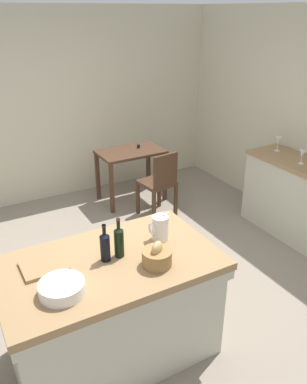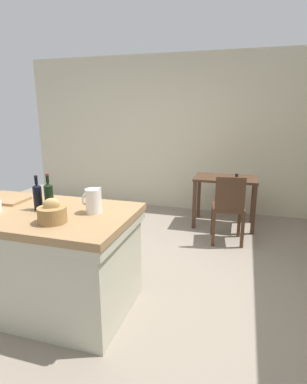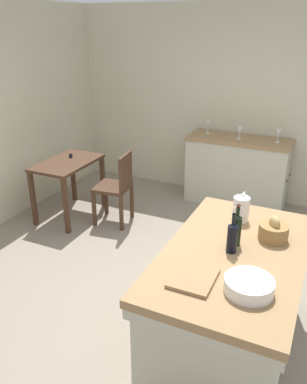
{
  "view_description": "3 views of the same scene",
  "coord_description": "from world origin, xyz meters",
  "px_view_note": "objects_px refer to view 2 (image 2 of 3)",
  "views": [
    {
      "loc": [
        -1.28,
        -2.78,
        2.53
      ],
      "look_at": [
        0.47,
        0.35,
        0.85
      ],
      "focal_mm": 36.63,
      "sensor_mm": 36.0,
      "label": 1
    },
    {
      "loc": [
        1.19,
        -2.64,
        1.69
      ],
      "look_at": [
        0.31,
        0.33,
        0.87
      ],
      "focal_mm": 28.68,
      "sensor_mm": 36.0,
      "label": 2
    },
    {
      "loc": [
        -2.74,
        -1.06,
        2.34
      ],
      "look_at": [
        0.38,
        0.41,
        0.84
      ],
      "focal_mm": 36.4,
      "sensor_mm": 36.0,
      "label": 3
    }
  ],
  "objects_px": {
    "writing_desk": "(225,185)",
    "wooden_chair": "(228,207)",
    "cutting_board": "(9,200)",
    "island_table": "(43,255)",
    "wine_bottle_dark": "(49,196)",
    "wine_bottle_amber": "(38,196)",
    "pitcher": "(93,201)",
    "bread_basket": "(52,214)"
  },
  "relations": [
    {
      "from": "island_table",
      "to": "pitcher",
      "type": "height_order",
      "value": "pitcher"
    },
    {
      "from": "bread_basket",
      "to": "cutting_board",
      "type": "bearing_deg",
      "value": 153.23
    },
    {
      "from": "writing_desk",
      "to": "wooden_chair",
      "type": "distance_m",
      "value": 0.67
    },
    {
      "from": "cutting_board",
      "to": "wine_bottle_amber",
      "type": "height_order",
      "value": "wine_bottle_amber"
    },
    {
      "from": "wooden_chair",
      "to": "bread_basket",
      "type": "relative_size",
      "value": 4.29
    },
    {
      "from": "island_table",
      "to": "bread_basket",
      "type": "xyz_separation_m",
      "value": [
        0.28,
        -0.21,
        0.48
      ]
    },
    {
      "from": "island_table",
      "to": "wine_bottle_amber",
      "type": "xyz_separation_m",
      "value": [
        -0.02,
        0.03,
        0.53
      ]
    },
    {
      "from": "cutting_board",
      "to": "island_table",
      "type": "bearing_deg",
      "value": -19.35
    },
    {
      "from": "wine_bottle_amber",
      "to": "bread_basket",
      "type": "bearing_deg",
      "value": -38.32
    },
    {
      "from": "wine_bottle_dark",
      "to": "wine_bottle_amber",
      "type": "xyz_separation_m",
      "value": [
        -0.11,
        -0.0,
        -0.01
      ]
    },
    {
      "from": "wine_bottle_amber",
      "to": "wine_bottle_dark",
      "type": "bearing_deg",
      "value": 0.23
    },
    {
      "from": "wooden_chair",
      "to": "pitcher",
      "type": "bearing_deg",
      "value": -119.91
    },
    {
      "from": "writing_desk",
      "to": "bread_basket",
      "type": "xyz_separation_m",
      "value": [
        -1.1,
        -2.68,
        0.33
      ]
    },
    {
      "from": "wooden_chair",
      "to": "wine_bottle_dark",
      "type": "height_order",
      "value": "wine_bottle_dark"
    },
    {
      "from": "writing_desk",
      "to": "pitcher",
      "type": "bearing_deg",
      "value": -110.84
    },
    {
      "from": "cutting_board",
      "to": "writing_desk",
      "type": "bearing_deg",
      "value": 52.04
    },
    {
      "from": "writing_desk",
      "to": "bread_basket",
      "type": "distance_m",
      "value": 2.91
    },
    {
      "from": "wine_bottle_dark",
      "to": "wine_bottle_amber",
      "type": "distance_m",
      "value": 0.11
    },
    {
      "from": "wooden_chair",
      "to": "island_table",
      "type": "bearing_deg",
      "value": -128.93
    },
    {
      "from": "wooden_chair",
      "to": "wine_bottle_dark",
      "type": "xyz_separation_m",
      "value": [
        -1.37,
        -1.79,
        0.51
      ]
    },
    {
      "from": "island_table",
      "to": "writing_desk",
      "type": "distance_m",
      "value": 2.83
    },
    {
      "from": "pitcher",
      "to": "cutting_board",
      "type": "height_order",
      "value": "pitcher"
    },
    {
      "from": "writing_desk",
      "to": "wine_bottle_amber",
      "type": "distance_m",
      "value": 2.84
    },
    {
      "from": "island_table",
      "to": "writing_desk",
      "type": "relative_size",
      "value": 1.75
    },
    {
      "from": "island_table",
      "to": "writing_desk",
      "type": "xyz_separation_m",
      "value": [
        1.38,
        2.47,
        0.15
      ]
    },
    {
      "from": "bread_basket",
      "to": "wooden_chair",
      "type": "bearing_deg",
      "value": 59.55
    },
    {
      "from": "island_table",
      "to": "wine_bottle_dark",
      "type": "xyz_separation_m",
      "value": [
        0.09,
        0.03,
        0.53
      ]
    },
    {
      "from": "writing_desk",
      "to": "pitcher",
      "type": "xyz_separation_m",
      "value": [
        -0.91,
        -2.39,
        0.36
      ]
    },
    {
      "from": "wooden_chair",
      "to": "bread_basket",
      "type": "distance_m",
      "value": 2.39
    },
    {
      "from": "writing_desk",
      "to": "wooden_chair",
      "type": "height_order",
      "value": "wooden_chair"
    },
    {
      "from": "wooden_chair",
      "to": "wine_bottle_dark",
      "type": "distance_m",
      "value": 2.31
    },
    {
      "from": "cutting_board",
      "to": "wine_bottle_dark",
      "type": "bearing_deg",
      "value": -13.43
    },
    {
      "from": "writing_desk",
      "to": "wine_bottle_dark",
      "type": "xyz_separation_m",
      "value": [
        -1.28,
        -2.44,
        0.39
      ]
    },
    {
      "from": "writing_desk",
      "to": "bread_basket",
      "type": "bearing_deg",
      "value": -112.35
    },
    {
      "from": "writing_desk",
      "to": "wooden_chair",
      "type": "xyz_separation_m",
      "value": [
        0.09,
        -0.66,
        -0.12
      ]
    },
    {
      "from": "wine_bottle_amber",
      "to": "pitcher",
      "type": "bearing_deg",
      "value": 6.55
    },
    {
      "from": "island_table",
      "to": "cutting_board",
      "type": "distance_m",
      "value": 0.62
    },
    {
      "from": "writing_desk",
      "to": "pitcher",
      "type": "height_order",
      "value": "pitcher"
    },
    {
      "from": "bread_basket",
      "to": "wine_bottle_amber",
      "type": "distance_m",
      "value": 0.38
    },
    {
      "from": "pitcher",
      "to": "wine_bottle_dark",
      "type": "height_order",
      "value": "wine_bottle_dark"
    },
    {
      "from": "pitcher",
      "to": "wine_bottle_amber",
      "type": "xyz_separation_m",
      "value": [
        -0.48,
        -0.06,
        0.01
      ]
    },
    {
      "from": "cutting_board",
      "to": "pitcher",
      "type": "bearing_deg",
      "value": -4.47
    }
  ]
}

